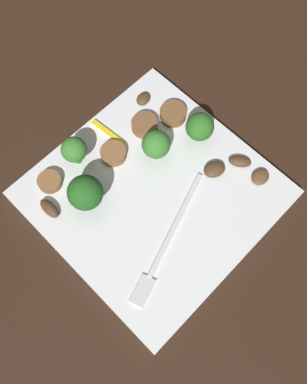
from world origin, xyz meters
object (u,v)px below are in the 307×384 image
at_px(mushroom_4, 240,161).
at_px(mushroom_3, 215,169).
at_px(mushroom_2, 143,99).
at_px(mushroom_1, 260,177).
at_px(pepper_strip_1, 108,132).
at_px(sausage_slice_0, 173,114).
at_px(sausage_slice_1, 111,155).
at_px(broccoli_floret_2, 200,127).
at_px(plate, 154,194).
at_px(sausage_slice_3, 145,125).
at_px(mushroom_0, 49,208).
at_px(sausage_slice_2, 50,182).
at_px(fork, 165,246).
at_px(broccoli_floret_1, 156,145).
at_px(broccoli_floret_3, 85,193).
at_px(broccoli_floret_0, 74,150).

bearing_deg(mushroom_4, mushroom_3, -26.63).
height_order(mushroom_2, mushroom_3, mushroom_3).
bearing_deg(mushroom_1, pepper_strip_1, -63.67).
bearing_deg(sausage_slice_0, sausage_slice_1, -8.08).
xyz_separation_m(mushroom_4, pepper_strip_1, (0.09, -0.15, -0.00)).
distance_m(broccoli_floret_2, mushroom_4, 0.07).
height_order(plate, sausage_slice_1, sausage_slice_1).
bearing_deg(plate, sausage_slice_0, -148.73).
height_order(sausage_slice_3, mushroom_2, sausage_slice_3).
xyz_separation_m(sausage_slice_0, mushroom_3, (0.02, 0.09, -0.00)).
xyz_separation_m(plate, mushroom_0, (0.11, -0.07, 0.01)).
distance_m(sausage_slice_0, mushroom_3, 0.10).
xyz_separation_m(sausage_slice_0, mushroom_2, (0.01, -0.05, -0.00)).
height_order(sausage_slice_1, sausage_slice_2, sausage_slice_1).
bearing_deg(fork, broccoli_floret_1, -148.62).
bearing_deg(broccoli_floret_3, mushroom_1, 144.02).
relative_size(broccoli_floret_2, sausage_slice_1, 1.43).
distance_m(broccoli_floret_2, mushroom_3, 0.06).
relative_size(fork, mushroom_1, 6.78).
bearing_deg(mushroom_4, broccoli_floret_1, -50.75).
bearing_deg(plate, sausage_slice_1, -87.00).
bearing_deg(mushroom_3, sausage_slice_0, -102.84).
height_order(mushroom_0, mushroom_2, mushroom_0).
distance_m(sausage_slice_2, mushroom_2, 0.17).
bearing_deg(sausage_slice_3, mushroom_1, 108.16).
height_order(mushroom_4, pepper_strip_1, mushroom_4).
relative_size(sausage_slice_3, mushroom_0, 1.14).
height_order(broccoli_floret_2, sausage_slice_1, broccoli_floret_2).
height_order(broccoli_floret_0, sausage_slice_3, broccoli_floret_0).
relative_size(broccoli_floret_1, mushroom_3, 1.75).
distance_m(fork, pepper_strip_1, 0.17).
xyz_separation_m(sausage_slice_0, mushroom_4, (-0.01, 0.11, -0.00)).
relative_size(plate, mushroom_2, 11.99).
xyz_separation_m(broccoli_floret_0, sausage_slice_3, (-0.10, 0.03, -0.02)).
bearing_deg(sausage_slice_2, plate, 129.44).
bearing_deg(mushroom_1, plate, -37.28).
xyz_separation_m(broccoli_floret_1, broccoli_floret_2, (-0.06, 0.02, -0.00)).
height_order(broccoli_floret_1, sausage_slice_0, broccoli_floret_1).
distance_m(broccoli_floret_2, mushroom_1, 0.10).
xyz_separation_m(fork, broccoli_floret_2, (-0.14, -0.07, 0.03)).
distance_m(sausage_slice_0, sausage_slice_3, 0.04).
bearing_deg(broccoli_floret_2, broccoli_floret_1, -20.09).
bearing_deg(plate, sausage_slice_3, -128.08).
bearing_deg(mushroom_1, broccoli_floret_0, -51.22).
distance_m(plate, sausage_slice_1, 0.07).
bearing_deg(sausage_slice_1, broccoli_floret_2, 148.60).
xyz_separation_m(broccoli_floret_0, sausage_slice_2, (0.05, -0.00, -0.03)).
height_order(broccoli_floret_1, sausage_slice_1, broccoli_floret_1).
relative_size(broccoli_floret_0, broccoli_floret_2, 1.00).
xyz_separation_m(broccoli_floret_3, sausage_slice_1, (-0.06, -0.03, -0.03)).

